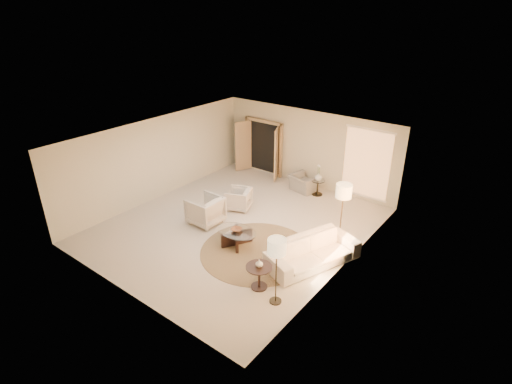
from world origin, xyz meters
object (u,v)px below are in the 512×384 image
Objects in this scene: floor_lamp_far at (277,249)px; side_vase at (318,177)px; end_table at (259,273)px; end_vase at (259,263)px; floor_lamp_near at (344,194)px; accent_chair at (304,180)px; bowl at (237,230)px; sofa at (313,251)px; side_table at (318,186)px; armchair_left at (238,198)px; armchair_right at (205,209)px; coffee_table at (237,236)px.

floor_lamp_far is 6.10× the size of side_vase.
end_table is 3.45× the size of end_vase.
side_vase is at bearing 130.70° from floor_lamp_near.
bowl is at bearing 107.42° from accent_chair.
floor_lamp_far is (0.09, -1.81, 1.05)m from sofa.
sofa is 2.70× the size of accent_chair.
accent_chair is at bearing 115.36° from floor_lamp_far.
floor_lamp_far is at bearing 127.43° from accent_chair.
floor_lamp_near is at bearing 90.00° from floor_lamp_far.
armchair_left is at bearing -121.63° from side_table.
accent_chair is at bearing 137.74° from floor_lamp_near.
sofa is at bearing 72.34° from end_table.
armchair_right is 4.04m from accent_chair.
end_table is (3.19, -1.49, -0.07)m from armchair_right.
floor_lamp_near is at bearing 39.84° from bowl.
coffee_table is 2.81m from floor_lamp_far.
armchair_left is 1.38× the size of side_table.
accent_chair is at bearing 110.66° from end_table.
accent_chair is at bearing 136.51° from armchair_left.
sofa is 2.20m from coffee_table.
end_table is (-0.52, -1.62, 0.05)m from sofa.
armchair_left is 1.22× the size of end_table.
armchair_left is 4.14m from end_vase.
side_table is 0.34× the size of floor_lamp_far.
armchair_right reaches higher than armchair_left.
sofa is 8.18× the size of bowl.
armchair_right is (-3.71, -0.13, 0.11)m from sofa.
bowl is at bearing 145.58° from end_vase.
accent_chair is 1.64× the size of side_table.
floor_lamp_near reaches higher than sofa.
accent_chair is 5.73m from end_vase.
side_vase reaches higher than end_vase.
end_vase is at bearing 163.14° from floor_lamp_far.
floor_lamp_far reaches higher than side_vase.
floor_lamp_near reaches higher than floor_lamp_far.
armchair_left is (-3.51, 1.21, 0.02)m from sofa.
armchair_left is 2.70m from accent_chair.
side_table is at bearing 110.32° from floor_lamp_far.
accent_chair is at bearing 95.35° from bowl.
accent_chair is (-2.54, 3.73, 0.04)m from sofa.
end_table is at bearing 65.43° from armchair_right.
coffee_table is 7.29× the size of end_vase.
accent_chair is 0.58m from side_table.
armchair_left is at bearing 136.53° from end_vase.
side_table is 1.84× the size of bowl.
armchair_left is at bearing 172.08° from armchair_right.
side_vase is (0.18, 4.24, 0.21)m from bowl.
accent_chair is at bearing 55.77° from sofa.
floor_lamp_far reaches higher than end_table.
bowl is at bearing 145.58° from end_table.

